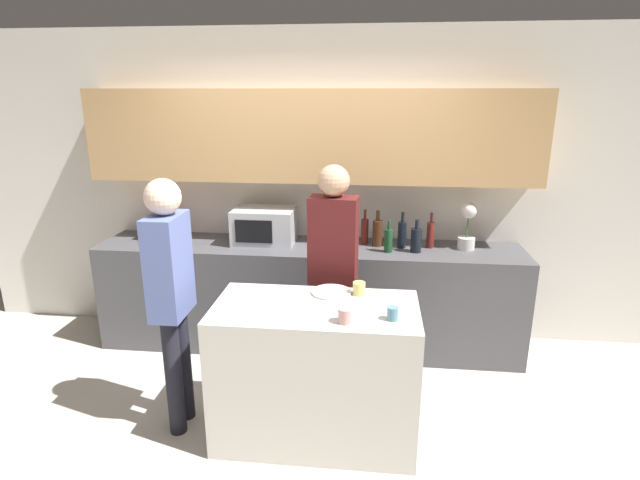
# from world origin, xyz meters

# --- Properties ---
(ground_plane) EXTENTS (14.00, 14.00, 0.00)m
(ground_plane) POSITION_xyz_m (0.00, 0.00, 0.00)
(ground_plane) COLOR beige
(back_wall) EXTENTS (6.40, 0.40, 2.70)m
(back_wall) POSITION_xyz_m (0.00, 1.66, 1.54)
(back_wall) COLOR silver
(back_wall) RESTS_ON ground_plane
(back_counter) EXTENTS (3.60, 0.62, 0.92)m
(back_counter) POSITION_xyz_m (0.00, 1.39, 0.46)
(back_counter) COLOR #4C4C51
(back_counter) RESTS_ON ground_plane
(kitchen_island) EXTENTS (1.27, 0.65, 0.91)m
(kitchen_island) POSITION_xyz_m (0.20, 0.18, 0.46)
(kitchen_island) COLOR beige
(kitchen_island) RESTS_ON ground_plane
(microwave) EXTENTS (0.52, 0.39, 0.30)m
(microwave) POSITION_xyz_m (-0.39, 1.45, 1.07)
(microwave) COLOR #B7BABC
(microwave) RESTS_ON back_counter
(toaster) EXTENTS (0.26, 0.16, 0.18)m
(toaster) POSITION_xyz_m (-1.34, 1.45, 1.01)
(toaster) COLOR #B21E19
(toaster) RESTS_ON back_counter
(potted_plant) EXTENTS (0.14, 0.14, 0.40)m
(potted_plant) POSITION_xyz_m (1.31, 1.45, 1.12)
(potted_plant) COLOR silver
(potted_plant) RESTS_ON back_counter
(bottle_0) EXTENTS (0.08, 0.08, 0.27)m
(bottle_0) POSITION_xyz_m (0.34, 1.34, 1.02)
(bottle_0) COLOR maroon
(bottle_0) RESTS_ON back_counter
(bottle_1) EXTENTS (0.06, 0.06, 0.30)m
(bottle_1) POSITION_xyz_m (0.47, 1.51, 1.03)
(bottle_1) COLOR maroon
(bottle_1) RESTS_ON back_counter
(bottle_2) EXTENTS (0.08, 0.08, 0.31)m
(bottle_2) POSITION_xyz_m (0.58, 1.46, 1.04)
(bottle_2) COLOR #472814
(bottle_2) RESTS_ON back_counter
(bottle_3) EXTENTS (0.07, 0.07, 0.27)m
(bottle_3) POSITION_xyz_m (0.67, 1.30, 1.02)
(bottle_3) COLOR #194723
(bottle_3) RESTS_ON back_counter
(bottle_4) EXTENTS (0.07, 0.07, 0.30)m
(bottle_4) POSITION_xyz_m (0.78, 1.44, 1.03)
(bottle_4) COLOR black
(bottle_4) RESTS_ON back_counter
(bottle_5) EXTENTS (0.09, 0.09, 0.27)m
(bottle_5) POSITION_xyz_m (0.89, 1.33, 1.02)
(bottle_5) COLOR black
(bottle_5) RESTS_ON back_counter
(bottle_6) EXTENTS (0.06, 0.06, 0.30)m
(bottle_6) POSITION_xyz_m (1.02, 1.46, 1.03)
(bottle_6) COLOR maroon
(bottle_6) RESTS_ON back_counter
(plate_on_island) EXTENTS (0.26, 0.26, 0.01)m
(plate_on_island) POSITION_xyz_m (0.28, 0.39, 0.92)
(plate_on_island) COLOR white
(plate_on_island) RESTS_ON kitchen_island
(cup_0) EXTENTS (0.09, 0.09, 0.09)m
(cup_0) POSITION_xyz_m (0.40, -0.03, 0.96)
(cup_0) COLOR #D9A19C
(cup_0) RESTS_ON kitchen_island
(cup_1) EXTENTS (0.07, 0.07, 0.08)m
(cup_1) POSITION_xyz_m (0.67, 0.04, 0.95)
(cup_1) COLOR #568AA2
(cup_1) RESTS_ON kitchen_island
(cup_2) EXTENTS (0.08, 0.08, 0.09)m
(cup_2) POSITION_xyz_m (0.46, 0.39, 0.96)
(cup_2) COLOR #DBCF6D
(cup_2) RESTS_ON kitchen_island
(person_left) EXTENTS (0.22, 0.34, 1.69)m
(person_left) POSITION_xyz_m (-0.71, 0.17, 1.01)
(person_left) COLOR black
(person_left) RESTS_ON ground_plane
(person_center) EXTENTS (0.36, 0.22, 1.70)m
(person_center) POSITION_xyz_m (0.26, 0.76, 1.02)
(person_center) COLOR black
(person_center) RESTS_ON ground_plane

